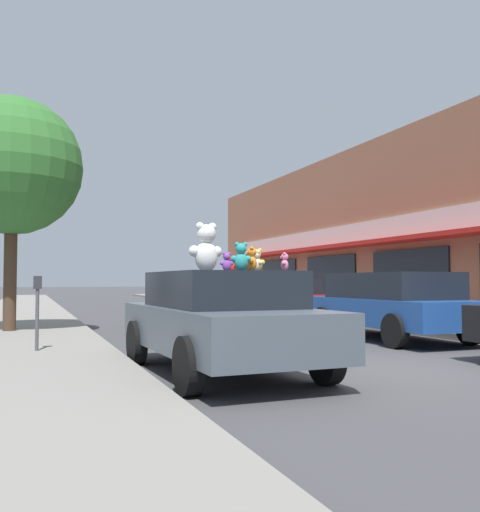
{
  "coord_description": "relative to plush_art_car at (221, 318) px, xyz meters",
  "views": [
    {
      "loc": [
        -5.22,
        -7.22,
        1.33
      ],
      "look_at": [
        -1.68,
        2.29,
        1.78
      ],
      "focal_mm": 40.0,
      "sensor_mm": 36.0,
      "label": 1
    }
  ],
  "objects": [
    {
      "name": "parking_meter",
      "position": [
        -2.47,
        2.51,
        0.17
      ],
      "size": [
        0.14,
        0.1,
        1.27
      ],
      "color": "#4C4C51",
      "rests_on": "sidewalk_near"
    },
    {
      "name": "teddy_bear_cream",
      "position": [
        0.43,
        -0.3,
        0.82
      ],
      "size": [
        0.17,
        0.23,
        0.3
      ],
      "rotation": [
        0.0,
        0.0,
        1.98
      ],
      "color": "beige",
      "rests_on": "plush_art_car"
    },
    {
      "name": "sidewalk_near",
      "position": [
        -2.68,
        -0.6,
        -0.72
      ],
      "size": [
        3.07,
        90.0,
        0.15
      ],
      "color": "gray",
      "rests_on": "ground_plane"
    },
    {
      "name": "teddy_bear_orange",
      "position": [
        0.22,
        -0.64,
        0.84
      ],
      "size": [
        0.18,
        0.25,
        0.33
      ],
      "rotation": [
        0.0,
        0.0,
        4.33
      ],
      "color": "orange",
      "rests_on": "plush_art_car"
    },
    {
      "name": "parked_car_far_right",
      "position": [
        5.1,
        8.98,
        -0.02
      ],
      "size": [
        1.96,
        4.52,
        1.41
      ],
      "color": "maroon",
      "rests_on": "ground_plane"
    },
    {
      "name": "storefront_row",
      "position": [
        14.74,
        10.82,
        2.53
      ],
      "size": [
        11.69,
        31.77,
        6.65
      ],
      "color": "#9E6047",
      "rests_on": "ground_plane"
    },
    {
      "name": "teddy_bear_giant",
      "position": [
        -0.11,
        0.38,
        1.04
      ],
      "size": [
        0.56,
        0.36,
        0.75
      ],
      "rotation": [
        0.0,
        0.0,
        3.29
      ],
      "color": "white",
      "rests_on": "plush_art_car"
    },
    {
      "name": "teddy_bear_brown",
      "position": [
        0.69,
        0.44,
        0.78
      ],
      "size": [
        0.15,
        0.15,
        0.22
      ],
      "rotation": [
        0.0,
        0.0,
        2.41
      ],
      "color": "olive",
      "rests_on": "plush_art_car"
    },
    {
      "name": "teddy_bear_purple",
      "position": [
        -0.01,
        -0.27,
        0.81
      ],
      "size": [
        0.2,
        0.13,
        0.27
      ],
      "rotation": [
        0.0,
        0.0,
        3.07
      ],
      "color": "purple",
      "rests_on": "plush_art_car"
    },
    {
      "name": "plush_art_car",
      "position": [
        0.0,
        0.0,
        0.0
      ],
      "size": [
        2.19,
        4.44,
        1.47
      ],
      "rotation": [
        0.0,
        0.0,
        0.04
      ],
      "color": "#4C5660",
      "rests_on": "ground_plane"
    },
    {
      "name": "parked_car_far_center",
      "position": [
        5.1,
        3.1,
        0.04
      ],
      "size": [
        2.06,
        4.63,
        1.52
      ],
      "color": "#1E4793",
      "rests_on": "ground_plane"
    },
    {
      "name": "teddy_bear_yellow",
      "position": [
        0.64,
        0.23,
        0.85
      ],
      "size": [
        0.28,
        0.19,
        0.36
      ],
      "rotation": [
        0.0,
        0.0,
        2.87
      ],
      "color": "yellow",
      "rests_on": "plush_art_car"
    },
    {
      "name": "ground_plane",
      "position": [
        2.6,
        -0.6,
        -0.79
      ],
      "size": [
        260.0,
        260.0,
        0.0
      ],
      "primitive_type": "plane",
      "color": "#424244"
    },
    {
      "name": "street_tree",
      "position": [
        -3.02,
        6.9,
        3.31
      ],
      "size": [
        3.34,
        3.34,
        5.64
      ],
      "color": "#473323",
      "rests_on": "sidewalk_near"
    },
    {
      "name": "teddy_bear_pink",
      "position": [
        0.67,
        -0.74,
        0.8
      ],
      "size": [
        0.15,
        0.19,
        0.26
      ],
      "rotation": [
        0.0,
        0.0,
        4.2
      ],
      "color": "pink",
      "rests_on": "plush_art_car"
    },
    {
      "name": "teddy_bear_blue",
      "position": [
        0.66,
        0.34,
        0.78
      ],
      "size": [
        0.16,
        0.14,
        0.22
      ],
      "rotation": [
        0.0,
        0.0,
        2.51
      ],
      "color": "blue",
      "rests_on": "plush_art_car"
    },
    {
      "name": "teddy_bear_teal",
      "position": [
        -0.02,
        -0.87,
        0.86
      ],
      "size": [
        0.28,
        0.19,
        0.37
      ],
      "rotation": [
        0.0,
        0.0,
        2.93
      ],
      "color": "teal",
      "rests_on": "plush_art_car"
    },
    {
      "name": "teddy_bear_red",
      "position": [
        0.46,
        0.8,
        0.8
      ],
      "size": [
        0.15,
        0.2,
        0.26
      ],
      "rotation": [
        0.0,
        0.0,
        1.99
      ],
      "color": "red",
      "rests_on": "plush_art_car"
    }
  ]
}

